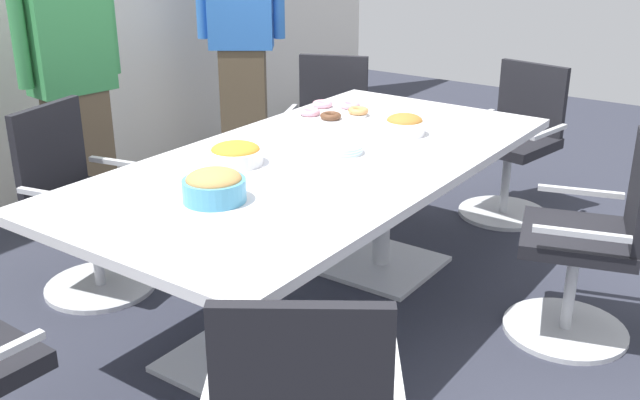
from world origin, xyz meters
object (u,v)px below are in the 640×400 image
at_px(office_chair_3, 589,251).
at_px(snack_bowl_cookies, 214,186).
at_px(office_chair_4, 513,150).
at_px(person_standing_1, 241,36).
at_px(conference_table, 320,184).
at_px(snack_bowl_pretzels, 405,125).
at_px(office_chair_5, 328,140).
at_px(person_standing_0, 72,78).
at_px(snack_bowl_chips_orange, 236,154).
at_px(office_chair_0, 83,211).
at_px(plate_stack, 342,149).
at_px(donut_platter, 334,111).

height_order(office_chair_3, snack_bowl_cookies, office_chair_3).
distance_m(office_chair_4, person_standing_1, 2.03).
bearing_deg(conference_table, snack_bowl_pretzels, -13.49).
relative_size(office_chair_4, office_chair_5, 1.00).
relative_size(snack_bowl_pretzels, snack_bowl_cookies, 0.83).
bearing_deg(snack_bowl_pretzels, person_standing_1, 63.37).
xyz_separation_m(person_standing_0, person_standing_1, (1.43, 0.01, 0.05)).
relative_size(office_chair_3, snack_bowl_chips_orange, 3.91).
distance_m(office_chair_0, snack_bowl_chips_orange, 0.93).
bearing_deg(plate_stack, person_standing_1, 52.60).
height_order(office_chair_3, person_standing_1, person_standing_1).
bearing_deg(office_chair_0, plate_stack, 105.12).
relative_size(office_chair_5, snack_bowl_cookies, 3.89).
bearing_deg(office_chair_3, person_standing_0, 82.55).
bearing_deg(snack_bowl_cookies, office_chair_4, -6.76).
bearing_deg(conference_table, office_chair_5, 33.25).
relative_size(snack_bowl_pretzels, donut_platter, 0.53).
relative_size(office_chair_0, person_standing_0, 0.53).
relative_size(conference_table, person_standing_1, 1.33).
bearing_deg(donut_platter, person_standing_1, 59.04).
height_order(person_standing_0, snack_bowl_chips_orange, person_standing_0).
bearing_deg(snack_bowl_chips_orange, person_standing_1, 40.27).
xyz_separation_m(person_standing_1, plate_stack, (-1.32, -1.73, -0.18)).
relative_size(person_standing_0, snack_bowl_cookies, 7.33).
distance_m(conference_table, office_chair_4, 1.69).
xyz_separation_m(office_chair_0, snack_bowl_pretzels, (1.00, -1.19, 0.39)).
bearing_deg(conference_table, donut_platter, 29.64).
bearing_deg(person_standing_0, office_chair_0, 59.36).
bearing_deg(snack_bowl_cookies, conference_table, -1.33).
bearing_deg(office_chair_3, person_standing_1, 53.50).
relative_size(snack_bowl_cookies, plate_stack, 1.29).
xyz_separation_m(conference_table, office_chair_3, (0.48, -1.06, -0.22)).
bearing_deg(person_standing_1, office_chair_3, 125.48).
distance_m(office_chair_4, office_chair_5, 1.14).
bearing_deg(person_standing_1, office_chair_4, 151.25).
bearing_deg(snack_bowl_pretzels, office_chair_4, -6.69).
distance_m(office_chair_4, plate_stack, 1.61).
xyz_separation_m(person_standing_0, snack_bowl_chips_orange, (-0.28, -1.44, -0.10)).
bearing_deg(donut_platter, snack_bowl_cookies, -164.92).
xyz_separation_m(conference_table, snack_bowl_cookies, (-0.65, 0.02, 0.18)).
xyz_separation_m(snack_bowl_pretzels, snack_bowl_chips_orange, (-0.80, 0.36, -0.00)).
height_order(office_chair_4, snack_bowl_chips_orange, office_chair_4).
bearing_deg(office_chair_3, office_chair_0, 96.79).
distance_m(conference_table, office_chair_0, 1.18).
distance_m(office_chair_3, snack_bowl_chips_orange, 1.55).
xyz_separation_m(office_chair_3, donut_platter, (0.16, 1.42, 0.36)).
height_order(snack_bowl_pretzels, donut_platter, snack_bowl_pretzels).
bearing_deg(donut_platter, office_chair_0, 147.75).
xyz_separation_m(office_chair_5, person_standing_1, (0.24, 0.91, 0.54)).
xyz_separation_m(office_chair_3, snack_bowl_chips_orange, (-0.76, 1.30, 0.39)).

